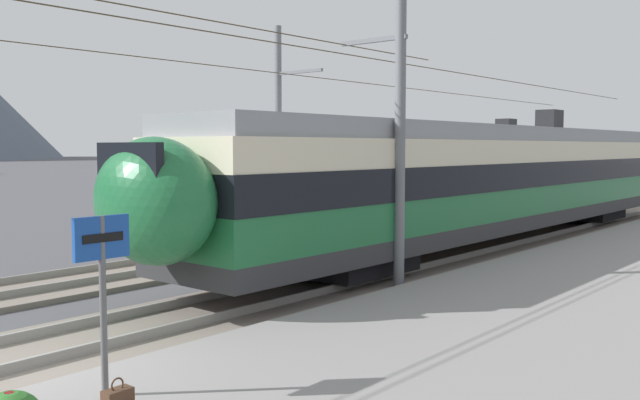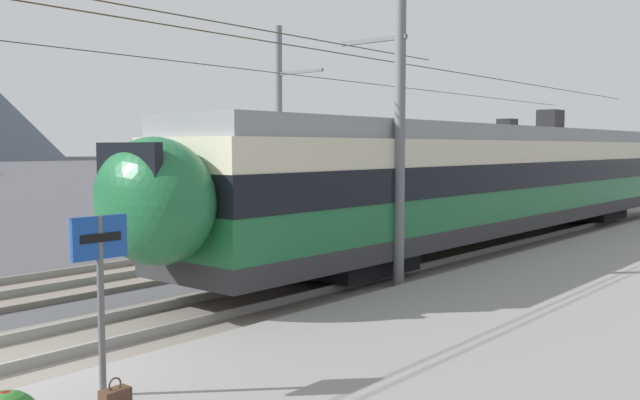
# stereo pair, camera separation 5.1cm
# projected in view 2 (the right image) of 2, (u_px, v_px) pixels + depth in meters

# --- Properties ---
(train_near_platform) EXTENTS (27.18, 2.86, 4.27)m
(train_near_platform) POSITION_uv_depth(u_px,v_px,m) (493.00, 178.00, 21.69)
(train_near_platform) COLOR #2D2D30
(train_near_platform) RESTS_ON track_near
(train_far_track) EXTENTS (27.63, 2.84, 4.27)m
(train_far_track) POSITION_uv_depth(u_px,v_px,m) (460.00, 170.00, 29.61)
(train_far_track) COLOR #2D2D30
(train_far_track) RESTS_ON track_far
(catenary_mast_mid) EXTENTS (38.91, 1.76, 7.79)m
(catenary_mast_mid) POSITION_uv_depth(u_px,v_px,m) (396.00, 110.00, 15.05)
(catenary_mast_mid) COLOR slate
(catenary_mast_mid) RESTS_ON ground
(catenary_mast_far_side) EXTENTS (38.91, 2.12, 7.32)m
(catenary_mast_far_side) POSITION_uv_depth(u_px,v_px,m) (282.00, 129.00, 23.54)
(catenary_mast_far_side) COLOR slate
(catenary_mast_far_side) RESTS_ON ground
(platform_sign) EXTENTS (0.70, 0.08, 2.10)m
(platform_sign) POSITION_uv_depth(u_px,v_px,m) (100.00, 264.00, 7.91)
(platform_sign) COLOR #59595B
(platform_sign) RESTS_ON platform_slab
(handbag_near_sign) EXTENTS (0.32, 0.18, 0.36)m
(handbag_near_sign) POSITION_uv_depth(u_px,v_px,m) (115.00, 399.00, 7.58)
(handbag_near_sign) COLOR #472D1E
(handbag_near_sign) RESTS_ON platform_slab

